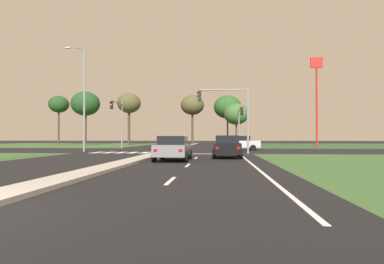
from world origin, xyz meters
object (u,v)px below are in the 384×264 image
Objects in this scene: car_grey_third at (173,148)px; treeline_fifth at (236,114)px; street_lamp_second at (83,94)px; treeline_fourth at (192,105)px; pedestrian_at_median at (185,139)px; fastfood_pole_sign at (317,83)px; car_silver_near at (239,143)px; traffic_signal_near_right at (229,108)px; treeline_third at (129,104)px; treeline_near at (59,105)px; treeline_second at (85,104)px; traffic_signal_far_left at (118,116)px; car_beige_fourth at (167,142)px; traffic_signal_far_right at (240,119)px; treeline_sixth at (228,107)px; car_black_fifth at (227,146)px; car_red_second at (181,141)px.

car_grey_third is 0.54× the size of treeline_fifth.
street_lamp_second is 34.11m from treeline_fourth.
fastfood_pole_sign is (19.71, 5.01, 8.62)m from pedestrian_at_median.
traffic_signal_near_right is at bearing 170.40° from car_silver_near.
fastfood_pole_sign reaches higher than treeline_third.
treeline_second reaches higher than treeline_near.
treeline_third reaches higher than traffic_signal_far_left.
car_beige_fourth reaches higher than car_grey_third.
traffic_signal_near_right is at bearing -45.80° from treeline_near.
treeline_second is at bearing -167.38° from treeline_fourth.
treeline_third reaches higher than traffic_signal_far_right.
car_beige_fourth is 0.71× the size of traffic_signal_near_right.
street_lamp_second is 35.15m from treeline_near.
treeline_sixth reaches higher than treeline_near.
treeline_fourth is (26.19, 2.79, -0.08)m from treeline_near.
car_grey_third is 51.39m from treeline_near.
car_grey_third is at bearing -47.51° from street_lamp_second.
street_lamp_second is at bearing 148.51° from car_black_fifth.
car_black_fifth is 42.87m from treeline_sixth.
treeline_second reaches higher than traffic_signal_near_right.
car_grey_third is 43.39m from treeline_third.
car_silver_near is at bearing 133.94° from car_beige_fourth.
fastfood_pole_sign reaches higher than car_silver_near.
fastfood_pole_sign is 19.54m from treeline_sixth.
car_grey_third is 0.41× the size of street_lamp_second.
traffic_signal_far_left is (-13.25, 17.26, 3.33)m from car_black_fifth.
car_black_fifth is (-1.63, -13.20, -0.01)m from car_silver_near.
pedestrian_at_median is at bearing -49.83° from treeline_third.
treeline_fourth is at bearing 75.77° from street_lamp_second.
car_red_second is 33.21m from street_lamp_second.
car_black_fifth is 0.42× the size of treeline_second.
car_red_second is 0.46× the size of treeline_third.
treeline_sixth is at bearing -115.63° from car_beige_fourth.
traffic_signal_far_left is 0.62× the size of treeline_fourth.
car_beige_fourth is 0.53× the size of treeline_fifth.
treeline_second is at bearing 11.76° from car_red_second.
pedestrian_at_median is 0.18× the size of treeline_near.
treeline_fifth is (16.91, 30.68, 0.05)m from street_lamp_second.
car_black_fifth is 0.73× the size of traffic_signal_near_right.
car_grey_third is at bearing -9.12° from pedestrian_at_median.
car_beige_fourth is 19.87m from treeline_fourth.
treeline_sixth reaches higher than treeline_fifth.
pedestrian_at_median is at bearing 98.23° from car_red_second.
car_beige_fourth is 18.31m from treeline_third.
treeline_sixth is at bearing 15.12° from treeline_third.
treeline_fourth is at bearing 107.25° from traffic_signal_far_right.
car_silver_near is 17.22m from street_lamp_second.
traffic_signal_near_right reaches higher than car_silver_near.
car_grey_third is at bearing 96.03° from car_red_second.
treeline_third reaches higher than traffic_signal_near_right.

